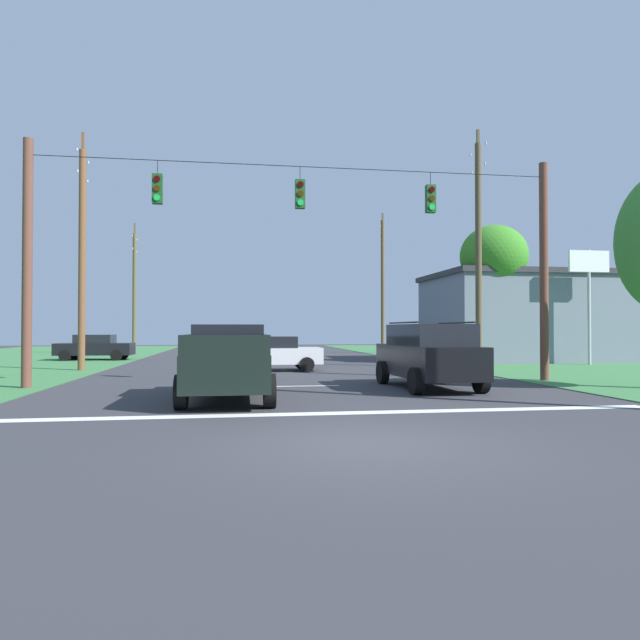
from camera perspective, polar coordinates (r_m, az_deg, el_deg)
The scene contains 19 objects.
ground_plane at distance 9.27m, azimuth 4.97°, elevation -12.27°, with size 120.00×120.00×0.00m, color #333338.
shoulder_grass_right at distance 29.89m, azimuth 28.31°, elevation -4.31°, with size 16.00×80.00×0.03m, color #39743F.
stop_bar_stripe at distance 12.46m, azimuth 1.33°, elevation -9.34°, with size 14.81×0.45×0.01m, color white.
lane_dash_0 at distance 18.36m, azimuth -1.95°, elevation -6.64°, with size 0.15×2.50×0.01m, color white.
lane_dash_1 at distance 25.30m, azimuth -3.81°, elevation -5.08°, with size 0.15×2.50×0.01m, color white.
lane_dash_2 at distance 34.10m, azimuth -5.08°, elevation -4.01°, with size 0.15×2.50×0.01m, color white.
lane_dash_3 at distance 40.52m, azimuth -5.65°, elevation -3.53°, with size 0.15×2.50×0.01m, color white.
lane_dash_4 at distance 43.95m, azimuth -5.89°, elevation -3.33°, with size 0.15×2.50×0.01m, color white.
overhead_signal_span at distance 18.89m, azimuth -1.74°, elevation 6.38°, with size 17.45×0.31×7.73m.
pickup_truck at distance 15.14m, azimuth -9.22°, elevation -4.18°, with size 2.35×5.43×1.95m.
suv_black at distance 17.90m, azimuth 10.81°, elevation -3.37°, with size 2.31×4.85×2.05m.
distant_car_crossing_white at distance 25.06m, azimuth -4.84°, elevation -3.32°, with size 4.32×2.06×1.52m.
distant_car_oncoming at distance 36.05m, azimuth -21.66°, elevation -2.53°, with size 4.34×2.11×1.52m.
utility_pole_mid_right at distance 27.87m, azimuth 15.62°, elevation 6.81°, with size 0.30×1.78×11.26m.
utility_pole_far_right at distance 44.03m, azimuth 6.31°, elevation 3.56°, with size 0.28×1.63×10.82m.
utility_pole_mid_left at distance 27.34m, azimuth -22.77°, elevation 6.16°, with size 0.31×1.98×10.58m.
utility_pole_far_left at distance 43.06m, azimuth -18.14°, elevation 2.95°, with size 0.26×1.96×9.51m.
tree_roadside_right at distance 32.22m, azimuth 17.05°, elevation 6.13°, with size 3.59×3.59×7.46m.
roadside_store at distance 36.03m, azimuth 21.26°, elevation 0.29°, with size 12.85×8.55×5.92m.
Camera 1 is at (-2.14, -8.84, 1.82)m, focal length 31.88 mm.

